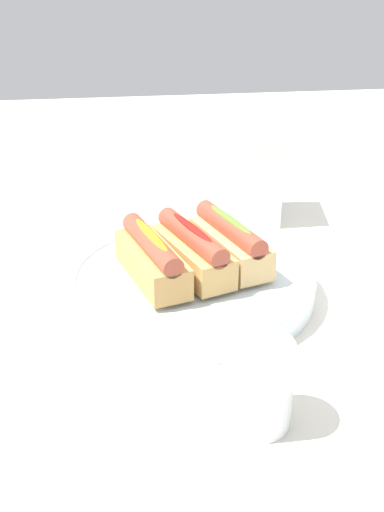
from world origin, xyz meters
name	(u,v)px	position (x,y,z in m)	size (l,w,h in m)	color
ground_plane	(198,288)	(0.00, 0.00, 0.00)	(2.40, 2.40, 0.00)	silver
serving_bowl	(192,282)	(0.02, -0.01, 0.02)	(0.32, 0.32, 0.04)	silver
hotdog_front	(152,258)	(0.03, -0.06, 0.07)	(0.16, 0.09, 0.06)	tan
hotdog_back	(192,251)	(0.02, -0.01, 0.07)	(0.16, 0.10, 0.06)	tan
hotdog_side	(230,243)	(0.00, 0.04, 0.07)	(0.16, 0.09, 0.06)	#DBB270
water_glass	(257,387)	(0.28, 0.02, 0.04)	(0.07, 0.07, 0.09)	white
napkin_box	(266,174)	(-0.23, 0.15, 0.07)	(0.11, 0.04, 0.15)	white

